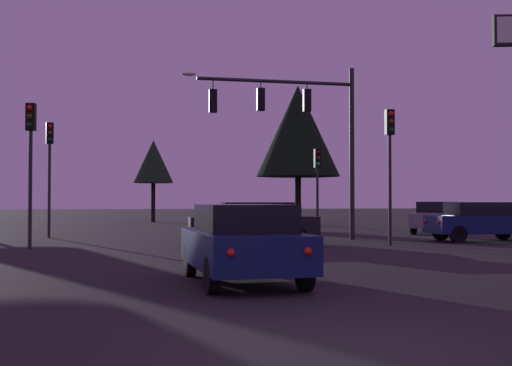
{
  "coord_description": "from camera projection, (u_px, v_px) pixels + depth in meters",
  "views": [
    {
      "loc": [
        -2.01,
        -6.68,
        1.61
      ],
      "look_at": [
        1.95,
        18.68,
        2.28
      ],
      "focal_mm": 45.32,
      "sensor_mm": 36.0,
      "label": 1
    }
  ],
  "objects": [
    {
      "name": "ground_plane",
      "position": [
        197.0,
        233.0,
        31.06
      ],
      "size": [
        168.0,
        168.0,
        0.0
      ],
      "primitive_type": "plane",
      "color": "black",
      "rests_on": "ground"
    },
    {
      "name": "traffic_signal_mast_arm",
      "position": [
        299.0,
        118.0,
        25.76
      ],
      "size": [
        7.01,
        0.69,
        6.96
      ],
      "color": "#232326",
      "rests_on": "ground"
    },
    {
      "name": "traffic_light_corner_left",
      "position": [
        318.0,
        173.0,
        31.0
      ],
      "size": [
        0.33,
        0.37,
        4.05
      ],
      "color": "#232326",
      "rests_on": "ground"
    },
    {
      "name": "traffic_light_corner_right",
      "position": [
        30.0,
        146.0,
        21.15
      ],
      "size": [
        0.32,
        0.36,
        4.78
      ],
      "color": "#232326",
      "rests_on": "ground"
    },
    {
      "name": "traffic_light_median",
      "position": [
        390.0,
        150.0,
        22.81
      ],
      "size": [
        0.31,
        0.35,
        4.81
      ],
      "color": "#232326",
      "rests_on": "ground"
    },
    {
      "name": "traffic_light_far_side",
      "position": [
        50.0,
        157.0,
        27.4
      ],
      "size": [
        0.35,
        0.38,
        4.89
      ],
      "color": "#232326",
      "rests_on": "ground"
    },
    {
      "name": "car_nearside_lane",
      "position": [
        243.0,
        242.0,
        12.45
      ],
      "size": [
        2.21,
        4.25,
        1.52
      ],
      "color": "#0F1947",
      "rests_on": "ground"
    },
    {
      "name": "car_crossing_left",
      "position": [
        254.0,
        222.0,
        23.34
      ],
      "size": [
        4.67,
        1.78,
        1.52
      ],
      "color": "black",
      "rests_on": "ground"
    },
    {
      "name": "car_crossing_right",
      "position": [
        480.0,
        221.0,
        25.0
      ],
      "size": [
        4.1,
        1.81,
        1.52
      ],
      "color": "#0F1947",
      "rests_on": "ground"
    },
    {
      "name": "car_far_lane",
      "position": [
        437.0,
        217.0,
        30.73
      ],
      "size": [
        3.76,
        4.31,
        1.52
      ],
      "color": "gray",
      "rests_on": "ground"
    },
    {
      "name": "tree_left_far",
      "position": [
        153.0,
        162.0,
        46.81
      ],
      "size": [
        2.91,
        2.91,
        5.94
      ],
      "color": "black",
      "rests_on": "ground"
    },
    {
      "name": "tree_right_cluster",
      "position": [
        298.0,
        131.0,
        41.12
      ],
      "size": [
        5.34,
        5.34,
        8.92
      ],
      "color": "black",
      "rests_on": "ground"
    }
  ]
}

